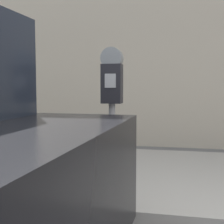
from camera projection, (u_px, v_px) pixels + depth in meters
name	position (u px, v px, depth m)	size (l,w,h in m)	color
sidewalk	(154.00, 176.00, 4.13)	(24.00, 2.80, 0.14)	#9E9B96
parking_meter	(112.00, 91.00, 2.93)	(0.20, 0.16, 1.48)	gray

